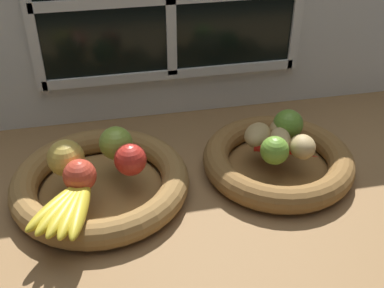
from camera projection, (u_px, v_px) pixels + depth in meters
The scene contains 16 objects.
ground_plane at pixel (195, 182), 105.86cm from camera, with size 140.00×90.00×3.00cm, color olive.
back_wall at pixel (169, 9), 113.72cm from camera, with size 140.00×4.60×55.00cm.
fruit_bowl_left at pixel (101, 183), 98.91cm from camera, with size 36.92×36.92×5.69cm.
fruit_bowl_right at pixel (278, 160), 105.44cm from camera, with size 33.30×33.30×5.69cm.
apple_golden_left at pixel (66, 158), 94.63cm from camera, with size 7.43×7.43×7.43cm, color gold.
apple_red_right at pixel (130, 160), 94.91cm from camera, with size 6.58×6.58×6.58cm, color red.
apple_green_back at pixel (116, 143), 99.37cm from camera, with size 7.08×7.08×7.08cm, color #8CAD3D.
apple_red_front at pixel (80, 176), 90.70cm from camera, with size 6.43×6.43×6.43cm, color #CC422D.
banana_bunch_front at pixel (69, 206), 85.98cm from camera, with size 13.14×17.45×2.94cm.
potato_back at pixel (282, 128), 106.90cm from camera, with size 6.94×4.66×4.49cm, color #A38451.
potato_oblong at pixel (258, 135), 104.39cm from camera, with size 8.05×5.69×4.45cm, color tan.
potato_large at pixel (280, 141), 102.50cm from camera, with size 8.03×4.60×4.53cm, color tan.
potato_small at pixel (302, 147), 100.02cm from camera, with size 6.03×5.44×5.09cm, color tan.
lime_near at pixel (275, 150), 98.06cm from camera, with size 6.01×6.01×6.01cm, color #6B9E33.
lime_far at pixel (288, 124), 106.00cm from camera, with size 6.71×6.71×6.71cm, color olive.
chili_pepper at pixel (286, 151), 101.03cm from camera, with size 2.30×2.30×13.50cm, color red.
Camera 1 is at (-17.44, -81.43, 64.39)cm, focal length 44.56 mm.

